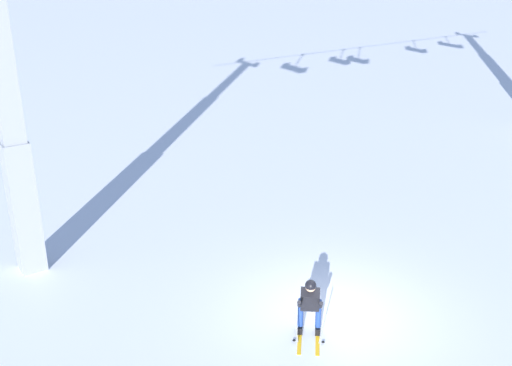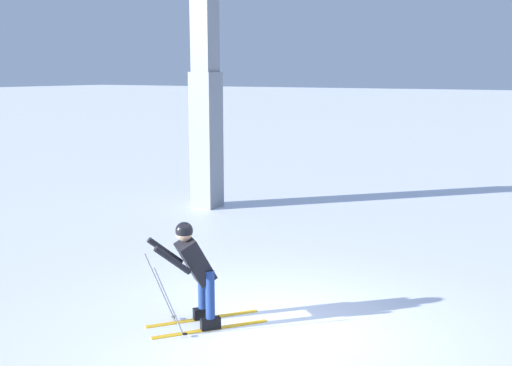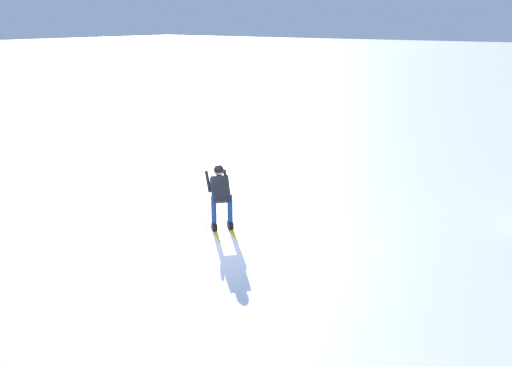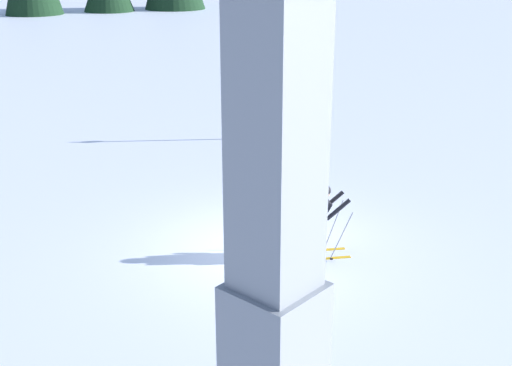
# 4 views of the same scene
# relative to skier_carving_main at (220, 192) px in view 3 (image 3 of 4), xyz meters

# --- Properties ---
(ground_plane) EXTENTS (260.00, 260.00, 0.00)m
(ground_plane) POSITION_rel_skier_carving_main_xyz_m (1.06, 0.42, -0.90)
(ground_plane) COLOR white
(skier_carving_main) EXTENTS (1.50, 1.66, 1.69)m
(skier_carving_main) POSITION_rel_skier_carving_main_xyz_m (0.00, 0.00, 0.00)
(skier_carving_main) COLOR yellow
(skier_carving_main) RESTS_ON ground_plane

